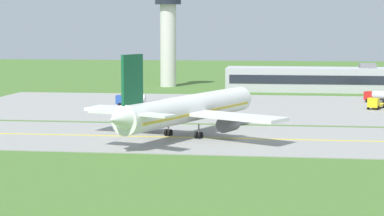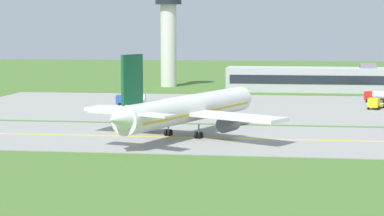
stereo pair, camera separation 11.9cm
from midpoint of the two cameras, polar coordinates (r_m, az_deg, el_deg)
The scene contains 10 objects.
ground_plane at distance 103.88m, azimuth 4.00°, elevation -2.51°, with size 500.00×500.00×0.00m, color #47702D.
taxiway_strip at distance 103.87m, azimuth 4.00°, elevation -2.48°, with size 240.00×28.00×0.10m, color gray.
apron_pad at distance 145.34m, azimuth 9.02°, elevation 0.01°, with size 140.00×52.00×0.10m, color gray.
taxiway_centreline at distance 103.86m, azimuth 4.00°, elevation -2.45°, with size 220.00×0.60×0.01m, color yellow.
airplane_lead at distance 105.70m, azimuth -0.31°, elevation -0.08°, with size 31.27×37.91×12.70m.
service_truck_baggage at distance 145.53m, azimuth 14.42°, elevation 0.34°, with size 4.24×6.71×2.59m.
service_truck_fuel at distance 146.11m, azimuth -4.94°, elevation 0.68°, with size 6.03×2.42×2.65m.
service_truck_catering at distance 158.23m, azimuth 14.69°, elevation 0.93°, with size 6.25×4.68×2.65m.
terminal_building at distance 184.54m, azimuth 10.71°, elevation 2.26°, with size 50.76×10.89×7.24m.
control_tower at distance 196.18m, azimuth -1.94°, elevation 6.55°, with size 7.60×7.60×27.47m.
Camera 1 is at (6.51, -102.42, 16.10)m, focal length 66.64 mm.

